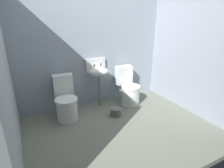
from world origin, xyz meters
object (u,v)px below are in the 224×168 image
at_px(toilet_right, 128,89).
at_px(sink, 98,71).
at_px(toilet_left, 66,102).
at_px(bucket, 116,111).

distance_m(toilet_right, sink, 0.77).
distance_m(toilet_left, toilet_right, 1.35).
relative_size(toilet_right, sink, 0.79).
distance_m(toilet_left, sink, 0.88).
bearing_deg(toilet_right, toilet_left, 0.38).
relative_size(toilet_right, bucket, 3.63).
relative_size(toilet_left, bucket, 3.63).
distance_m(sink, bucket, 0.88).
height_order(toilet_right, bucket, toilet_right).
height_order(toilet_left, toilet_right, same).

